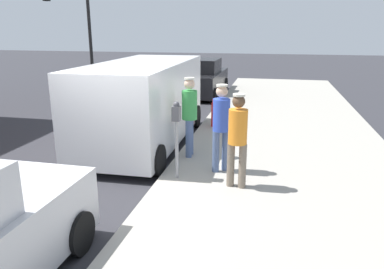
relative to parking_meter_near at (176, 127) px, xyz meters
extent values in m
plane|color=#2D2D33|center=(-1.35, -0.63, -1.18)|extent=(80.00, 80.00, 0.00)
cube|color=#9E998E|center=(2.15, -0.63, -1.11)|extent=(5.00, 32.00, 0.15)
cylinder|color=gray|center=(0.00, 0.00, -0.46)|extent=(0.07, 0.07, 1.15)
cube|color=#4C4C51|center=(0.00, 0.00, 0.26)|extent=(0.14, 0.18, 0.28)
sphere|color=#47474C|center=(0.00, 0.00, 0.43)|extent=(0.12, 0.12, 0.12)
cylinder|color=#4C608C|center=(-0.06, 1.46, -0.60)|extent=(0.14, 0.14, 0.86)
cylinder|color=#4C608C|center=(-0.05, 1.24, -0.60)|extent=(0.14, 0.14, 0.86)
cylinder|color=green|center=(-0.05, 1.35, 0.15)|extent=(0.34, 0.34, 0.65)
sphere|color=beige|center=(-0.05, 1.35, 0.62)|extent=(0.23, 0.23, 0.23)
cylinder|color=silver|center=(-0.05, 1.35, 0.74)|extent=(0.22, 0.22, 0.04)
cylinder|color=#4C608C|center=(0.86, 0.63, -0.60)|extent=(0.14, 0.14, 0.85)
cylinder|color=#4C608C|center=(0.68, 0.50, -0.60)|extent=(0.14, 0.14, 0.85)
cylinder|color=blue|center=(0.77, 0.56, 0.14)|extent=(0.34, 0.34, 0.64)
sphere|color=beige|center=(0.77, 0.56, 0.61)|extent=(0.23, 0.23, 0.23)
cylinder|color=silver|center=(0.77, 0.56, 0.73)|extent=(0.22, 0.22, 0.04)
cylinder|color=#726656|center=(1.28, -0.18, -0.61)|extent=(0.14, 0.14, 0.83)
cylinder|color=#726656|center=(1.06, -0.15, -0.61)|extent=(0.14, 0.14, 0.83)
cylinder|color=orange|center=(1.17, -0.17, 0.11)|extent=(0.34, 0.34, 0.62)
sphere|color=brown|center=(1.17, -0.17, 0.57)|extent=(0.23, 0.23, 0.23)
cylinder|color=silver|center=(1.17, -0.17, 0.68)|extent=(0.21, 0.21, 0.04)
cube|color=white|center=(-1.50, 2.40, -0.01)|extent=(2.07, 5.23, 1.96)
cube|color=black|center=(-1.53, 4.85, 0.38)|extent=(1.84, 0.11, 0.88)
cylinder|color=black|center=(-2.48, 4.43, -0.84)|extent=(0.23, 0.68, 0.68)
cylinder|color=black|center=(-0.58, 4.46, -0.84)|extent=(0.23, 0.68, 0.68)
cylinder|color=black|center=(-2.42, 0.33, -0.84)|extent=(0.23, 0.68, 0.68)
cylinder|color=black|center=(-0.52, 0.36, -0.84)|extent=(0.23, 0.68, 0.68)
cube|color=black|center=(-1.51, 10.15, -0.57)|extent=(1.86, 4.42, 0.89)
cube|color=black|center=(-1.51, 9.93, 0.17)|extent=(1.62, 1.99, 0.60)
cylinder|color=black|center=(-2.35, 11.81, -0.88)|extent=(0.23, 0.60, 0.60)
cylinder|color=black|center=(-0.63, 11.80, -0.88)|extent=(0.23, 0.60, 0.60)
cylinder|color=black|center=(-2.38, 8.51, -0.88)|extent=(0.23, 0.60, 0.60)
cylinder|color=black|center=(-0.66, 8.50, -0.88)|extent=(0.23, 0.60, 0.60)
cylinder|color=black|center=(-0.74, -2.52, -0.88)|extent=(0.23, 0.60, 0.60)
cylinder|color=black|center=(-7.28, 10.95, 1.42)|extent=(0.16, 0.16, 5.20)
cylinder|color=red|center=(0.10, 4.11, -0.68)|extent=(0.24, 0.24, 0.70)
sphere|color=red|center=(0.10, 4.11, -0.27)|extent=(0.20, 0.20, 0.20)
camera|label=1|loc=(1.75, -6.58, 1.80)|focal=34.96mm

